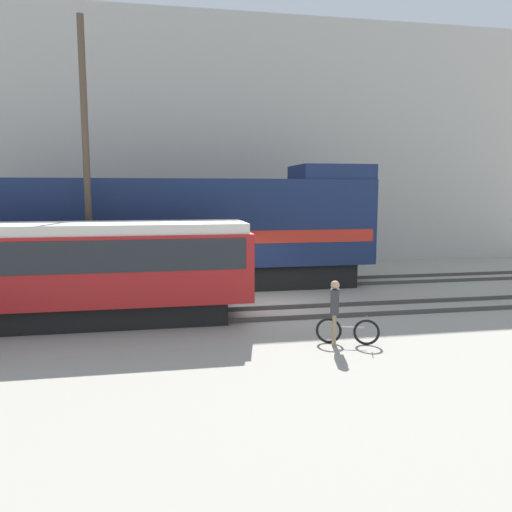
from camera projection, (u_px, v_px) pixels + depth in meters
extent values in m
plane|color=#9E998C|center=(264.00, 306.00, 17.28)|extent=(120.00, 120.00, 0.00)
cube|color=#47423D|center=(277.00, 319.00, 15.34)|extent=(60.00, 0.07, 0.14)
cube|color=#47423D|center=(267.00, 308.00, 16.74)|extent=(60.00, 0.07, 0.14)
cube|color=#47423D|center=(249.00, 288.00, 20.22)|extent=(60.00, 0.07, 0.14)
cube|color=#47423D|center=(243.00, 281.00, 21.62)|extent=(60.00, 0.07, 0.14)
cube|color=#B7B2A8|center=(219.00, 146.00, 29.09)|extent=(38.05, 6.00, 13.12)
cube|color=black|center=(160.00, 277.00, 20.22)|extent=(15.91, 2.55, 1.00)
cube|color=navy|center=(159.00, 222.00, 19.93)|extent=(17.29, 3.00, 3.43)
cube|color=red|center=(159.00, 235.00, 20.00)|extent=(16.95, 3.04, 0.50)
cube|color=navy|center=(330.00, 173.00, 20.99)|extent=(3.00, 2.85, 0.60)
cube|color=black|center=(38.00, 315.00, 14.70)|extent=(11.02, 2.00, 0.70)
cube|color=#B21E1E|center=(36.00, 269.00, 14.52)|extent=(12.52, 2.50, 2.03)
cube|color=#1E2328|center=(35.00, 253.00, 14.46)|extent=(12.02, 2.54, 0.90)
cube|color=silver|center=(33.00, 229.00, 14.37)|extent=(12.27, 2.38, 0.30)
torus|color=black|center=(367.00, 332.00, 12.89)|extent=(0.66, 0.30, 0.68)
torus|color=black|center=(329.00, 331.00, 13.05)|extent=(0.66, 0.30, 0.68)
cylinder|color=#A5A5AD|center=(348.00, 327.00, 12.95)|extent=(0.79, 0.32, 0.04)
cylinder|color=#A5A5AD|center=(335.00, 325.00, 13.00)|extent=(0.03, 0.03, 0.31)
cylinder|color=#262626|center=(367.00, 318.00, 12.84)|extent=(0.17, 0.42, 0.02)
cylinder|color=#8C7A5B|center=(334.00, 329.00, 12.95)|extent=(0.11, 0.11, 0.83)
cylinder|color=#8C7A5B|center=(334.00, 330.00, 12.80)|extent=(0.11, 0.11, 0.83)
cube|color=#333338|center=(335.00, 302.00, 12.78)|extent=(0.33, 0.41, 0.64)
sphere|color=tan|center=(335.00, 285.00, 12.72)|extent=(0.22, 0.22, 0.22)
cylinder|color=#4C3D2D|center=(86.00, 165.00, 16.78)|extent=(0.23, 0.23, 9.67)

